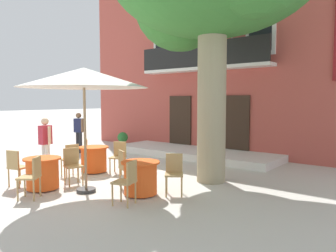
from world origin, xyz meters
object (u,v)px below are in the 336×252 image
Objects in this scene: cafe_chair_middle_0 at (127,179)px; ground_planter_left at (123,139)px; cafe_table_near_tree at (43,173)px; cafe_chair_middle_1 at (174,171)px; cafe_chair_near_tree_2 at (17,165)px; cafe_table_middle at (141,178)px; cafe_chair_front_1 at (119,155)px; cafe_umbrella at (84,78)px; cafe_chair_near_tree_0 at (32,175)px; pedestrian_mid_plaza at (45,141)px; cafe_chair_front_2 at (90,151)px; cafe_chair_near_tree_1 at (72,163)px; cafe_table_front at (94,159)px; pedestrian_near_entrance at (79,130)px; cafe_chair_middle_2 at (126,166)px; cafe_chair_front_0 at (71,158)px.

ground_planter_left is (-5.88, 5.48, -0.14)m from cafe_chair_middle_0.
cafe_table_near_tree is 3.15m from cafe_chair_middle_1.
cafe_table_middle is (2.84, 1.39, -0.14)m from cafe_chair_near_tree_2.
cafe_chair_near_tree_2 is 6.76m from ground_planter_left.
cafe_umbrella is (0.88, -1.84, 2.08)m from cafe_chair_front_1.
cafe_table_middle is (1.61, 1.66, -0.14)m from cafe_chair_near_tree_0.
cafe_chair_middle_1 is at bearing 45.04° from cafe_chair_near_tree_0.
cafe_chair_front_1 is 1.29× the size of ground_planter_left.
cafe_chair_middle_0 is at bearing -102.47° from cafe_chair_middle_1.
cafe_chair_middle_0 is 0.57× the size of pedestrian_mid_plaza.
pedestrian_mid_plaza reaches higher than cafe_chair_front_2.
cafe_chair_near_tree_1 is 1.31m from cafe_chair_near_tree_2.
ground_planter_left is (-4.44, 5.40, -2.22)m from cafe_umbrella.
cafe_table_front is (-1.06, 2.50, -0.14)m from cafe_chair_near_tree_0.
pedestrian_near_entrance is (-0.39, -2.04, 0.52)m from ground_planter_left.
pedestrian_mid_plaza is (-1.21, -0.82, 0.51)m from cafe_table_front.
cafe_table_front is (-3.23, 0.33, -0.14)m from cafe_chair_middle_1.
cafe_chair_near_tree_1 is 1.42m from cafe_chair_middle_2.
cafe_umbrella is (1.58, -0.70, 2.08)m from cafe_chair_front_0.
cafe_table_middle is at bearing -18.62° from cafe_chair_middle_2.
pedestrian_near_entrance is 1.01× the size of pedestrian_mid_plaza.
cafe_chair_front_1 is 0.57× the size of pedestrian_mid_plaza.
cafe_table_middle is 0.53× the size of pedestrian_near_entrance.
cafe_table_middle is at bearing -1.77° from cafe_chair_front_0.
cafe_umbrella is 1.81× the size of pedestrian_mid_plaza.
cafe_table_near_tree is at bearing -170.07° from cafe_chair_middle_0.
cafe_chair_middle_1 is 2.92m from cafe_umbrella.
cafe_chair_near_tree_0 is 1.00× the size of cafe_chair_middle_0.
cafe_chair_front_2 is (-3.32, 1.21, 0.14)m from cafe_table_middle.
cafe_chair_near_tree_2 is 1.05× the size of cafe_table_front.
pedestrian_mid_plaza reaches higher than cafe_chair_near_tree_1.
pedestrian_near_entrance is (-3.15, 4.13, 0.39)m from cafe_chair_near_tree_2.
cafe_umbrella is (2.17, -1.83, 2.08)m from cafe_chair_front_2.
pedestrian_near_entrance reaches higher than cafe_chair_front_0.
pedestrian_mid_plaza reaches higher than cafe_chair_near_tree_0.
ground_planter_left is (-5.59, 4.78, -0.00)m from cafe_table_middle.
cafe_table_middle is 2.80m from cafe_table_front.
cafe_table_near_tree is 0.77m from cafe_chair_near_tree_0.
cafe_chair_front_0 reaches higher than cafe_table_front.
cafe_table_middle is 0.95× the size of cafe_chair_middle_1.
cafe_chair_front_1 is (-2.58, 0.72, 0.00)m from cafe_chair_middle_1.
cafe_chair_front_0 is (-0.73, 0.46, 0.00)m from cafe_chair_near_tree_1.
pedestrian_near_entrance is at bearing 151.28° from cafe_chair_middle_0.
cafe_table_front is (0.17, 2.22, -0.14)m from cafe_chair_near_tree_2.
cafe_chair_front_1 is at bearing 98.20° from cafe_chair_near_tree_0.
cafe_chair_middle_0 is 1.00× the size of cafe_chair_middle_1.
pedestrian_near_entrance is (-6.54, 2.24, 0.39)m from cafe_chair_middle_1.
cafe_chair_middle_2 is at bearing -20.47° from cafe_chair_front_2.
cafe_umbrella is at bearing 176.81° from cafe_chair_middle_0.
cafe_chair_middle_0 is 1.00× the size of cafe_chair_front_2.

